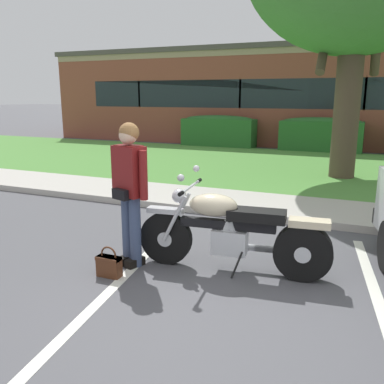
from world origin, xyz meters
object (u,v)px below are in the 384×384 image
(motorcycle, at_px, (239,232))
(hedge_center_left, at_px, (321,134))
(hedge_left, at_px, (219,130))
(brick_building, at_px, (367,96))
(handbag, at_px, (109,264))
(rider_person, at_px, (130,184))

(motorcycle, relative_size, hedge_center_left, 0.79)
(hedge_left, xyz_separation_m, brick_building, (5.19, 5.87, 1.32))
(hedge_center_left, distance_m, brick_building, 6.17)
(handbag, height_order, hedge_center_left, hedge_center_left)
(motorcycle, xyz_separation_m, hedge_center_left, (-0.34, 11.06, 0.17))
(hedge_center_left, height_order, brick_building, brick_building)
(rider_person, distance_m, hedge_center_left, 11.41)
(handbag, bearing_deg, rider_person, 81.88)
(hedge_left, distance_m, brick_building, 7.95)
(handbag, bearing_deg, hedge_center_left, 85.30)
(hedge_center_left, bearing_deg, rider_person, -94.58)
(handbag, height_order, brick_building, brick_building)
(rider_person, distance_m, handbag, 0.94)
(motorcycle, xyz_separation_m, handbag, (-1.30, -0.70, -0.34))
(rider_person, bearing_deg, handbag, -98.12)
(handbag, distance_m, hedge_center_left, 11.82)
(brick_building, bearing_deg, hedge_left, -131.45)
(brick_building, bearing_deg, motorcycle, -93.37)
(motorcycle, height_order, hedge_center_left, hedge_center_left)
(hedge_left, height_order, brick_building, brick_building)
(brick_building, bearing_deg, rider_person, -97.41)
(rider_person, relative_size, handbag, 4.74)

